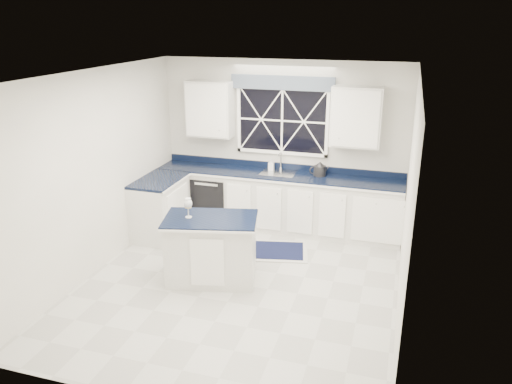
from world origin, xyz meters
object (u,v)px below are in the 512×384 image
(dishwasher, at_px, (214,198))
(island, at_px, (211,249))
(wine_glass, at_px, (188,204))
(soap_bottle, at_px, (271,164))
(faucet, at_px, (281,161))
(kettle, at_px, (320,169))

(dishwasher, xyz_separation_m, island, (0.71, -1.91, 0.03))
(wine_glass, relative_size, soap_bottle, 1.35)
(dishwasher, bearing_deg, faucet, 10.02)
(wine_glass, bearing_deg, dishwasher, 102.40)
(island, relative_size, wine_glass, 5.06)
(faucet, relative_size, wine_glass, 1.16)
(kettle, relative_size, wine_glass, 1.16)
(kettle, bearing_deg, dishwasher, 160.00)
(faucet, bearing_deg, wine_glass, -107.11)
(island, bearing_deg, faucet, 66.27)
(faucet, bearing_deg, soap_bottle, -171.58)
(soap_bottle, bearing_deg, island, -96.56)
(dishwasher, relative_size, faucet, 2.72)
(faucet, height_order, kettle, faucet)
(island, height_order, wine_glass, wine_glass)
(faucet, xyz_separation_m, soap_bottle, (-0.15, -0.02, -0.06))
(faucet, height_order, wine_glass, faucet)
(island, relative_size, kettle, 4.35)
(faucet, relative_size, island, 0.23)
(dishwasher, xyz_separation_m, faucet, (1.10, 0.19, 0.69))
(wine_glass, distance_m, soap_bottle, 2.20)
(kettle, bearing_deg, island, -140.76)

